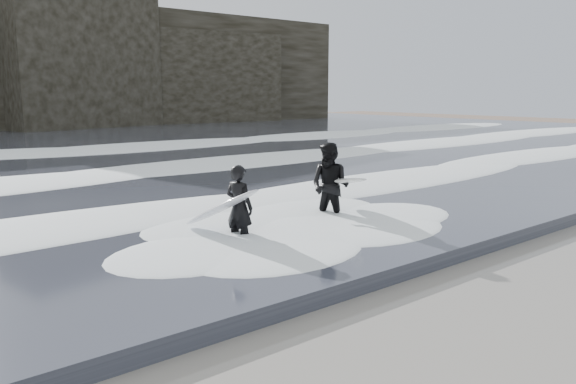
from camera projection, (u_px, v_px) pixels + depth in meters
name	position (u px, v px, depth m)	size (l,w,h in m)	color
sea	(0.00, 150.00, 28.81)	(90.00, 52.00, 0.30)	#323541
foam_near	(200.00, 205.00, 13.55)	(60.00, 3.20, 0.20)	white
foam_mid	(93.00, 172.00, 18.87)	(60.00, 4.00, 0.24)	white
foam_far	(20.00, 150.00, 25.71)	(60.00, 4.80, 0.30)	white
surfer_left	(235.00, 207.00, 11.02)	(1.16, 2.05, 1.69)	black
surfer_right	(332.00, 185.00, 12.77)	(1.69, 2.35, 1.97)	black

